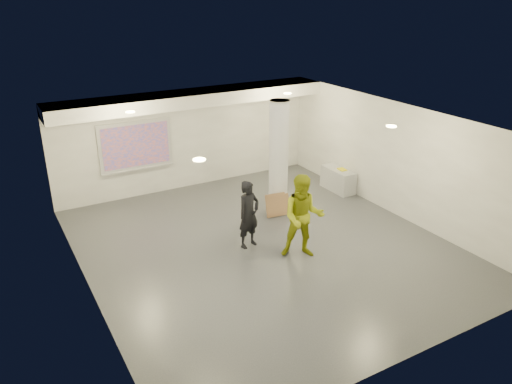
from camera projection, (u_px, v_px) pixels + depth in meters
floor at (264, 246)px, 11.83m from camera, size 8.00×9.00×0.01m
ceiling at (265, 123)px, 10.68m from camera, size 8.00×9.00×0.01m
wall_back at (188, 139)px, 14.86m from camera, size 8.00×0.01×3.00m
wall_front at (414, 283)px, 7.64m from camera, size 8.00×0.01×3.00m
wall_left at (83, 227)px, 9.42m from camera, size 0.01×9.00×3.00m
wall_right at (396, 159)px, 13.09m from camera, size 0.01×9.00×3.00m
soffit_band at (193, 98)px, 13.92m from camera, size 8.00×1.10×0.36m
downlight_nw at (130, 112)px, 11.68m from camera, size 0.22×0.22×0.02m
downlight_ne at (288, 93)px, 13.70m from camera, size 0.22×0.22×0.02m
downlight_sw at (199, 160)px, 8.48m from camera, size 0.22×0.22×0.02m
downlight_se at (391, 126)px, 10.49m from camera, size 0.22×0.22×0.02m
column at (279, 156)px, 13.39m from camera, size 0.52×0.52×3.00m
projection_screen at (136, 146)px, 14.08m from camera, size 2.10×0.13×1.42m
credenza at (338, 180)px, 14.96m from camera, size 0.48×1.15×0.67m
postit_pad at (342, 169)px, 14.78m from camera, size 0.22×0.29×0.03m
cardboard_back at (276, 205)px, 13.31m from camera, size 0.59×0.29×0.61m
cardboard_front at (281, 205)px, 13.41m from camera, size 0.51×0.25×0.54m
woman at (249, 214)px, 11.56m from camera, size 0.67×0.52×1.63m
man at (303, 217)px, 11.06m from camera, size 1.19×1.12×1.95m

